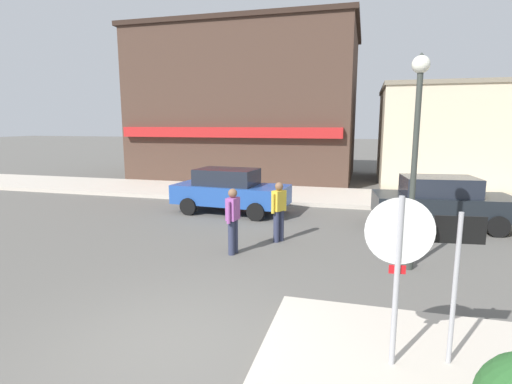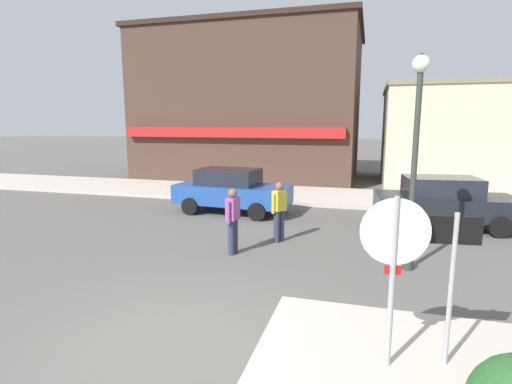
{
  "view_description": "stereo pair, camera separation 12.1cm",
  "coord_description": "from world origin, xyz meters",
  "px_view_note": "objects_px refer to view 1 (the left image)",
  "views": [
    {
      "loc": [
        2.54,
        -4.67,
        3.14
      ],
      "look_at": [
        0.04,
        4.5,
        1.5
      ],
      "focal_mm": 28.0,
      "sensor_mm": 36.0,
      "label": 1
    },
    {
      "loc": [
        2.66,
        -4.63,
        3.14
      ],
      "look_at": [
        0.04,
        4.5,
        1.5
      ],
      "focal_mm": 28.0,
      "sensor_mm": 36.0,
      "label": 2
    }
  ],
  "objects_px": {
    "stop_sign": "(398,260)",
    "pedestrian_crossing_near": "(279,210)",
    "parked_car_second": "(442,201)",
    "one_way_sign": "(456,274)",
    "lamp_post": "(416,132)",
    "parked_car_nearest": "(230,190)",
    "pedestrian_crossing_far": "(233,219)"
  },
  "relations": [
    {
      "from": "stop_sign",
      "to": "pedestrian_crossing_near",
      "type": "distance_m",
      "value": 5.91
    },
    {
      "from": "parked_car_second",
      "to": "one_way_sign",
      "type": "bearing_deg",
      "value": -98.61
    },
    {
      "from": "stop_sign",
      "to": "lamp_post",
      "type": "relative_size",
      "value": 0.51
    },
    {
      "from": "lamp_post",
      "to": "parked_car_nearest",
      "type": "xyz_separation_m",
      "value": [
        -5.56,
        4.26,
        -2.15
      ]
    },
    {
      "from": "stop_sign",
      "to": "parked_car_nearest",
      "type": "height_order",
      "value": "stop_sign"
    },
    {
      "from": "lamp_post",
      "to": "parked_car_second",
      "type": "xyz_separation_m",
      "value": [
        1.31,
        3.97,
        -2.15
      ]
    },
    {
      "from": "pedestrian_crossing_far",
      "to": "lamp_post",
      "type": "bearing_deg",
      "value": 0.69
    },
    {
      "from": "lamp_post",
      "to": "pedestrian_crossing_far",
      "type": "bearing_deg",
      "value": -179.31
    },
    {
      "from": "pedestrian_crossing_near",
      "to": "pedestrian_crossing_far",
      "type": "relative_size",
      "value": 1.0
    },
    {
      "from": "one_way_sign",
      "to": "pedestrian_crossing_far",
      "type": "bearing_deg",
      "value": 137.6
    },
    {
      "from": "one_way_sign",
      "to": "lamp_post",
      "type": "xyz_separation_m",
      "value": [
        -0.13,
        3.82,
        1.63
      ]
    },
    {
      "from": "lamp_post",
      "to": "pedestrian_crossing_far",
      "type": "xyz_separation_m",
      "value": [
        -4.01,
        -0.05,
        -2.09
      ]
    },
    {
      "from": "parked_car_nearest",
      "to": "lamp_post",
      "type": "bearing_deg",
      "value": -37.46
    },
    {
      "from": "stop_sign",
      "to": "lamp_post",
      "type": "bearing_deg",
      "value": 81.95
    },
    {
      "from": "stop_sign",
      "to": "pedestrian_crossing_far",
      "type": "height_order",
      "value": "stop_sign"
    },
    {
      "from": "pedestrian_crossing_far",
      "to": "parked_car_nearest",
      "type": "bearing_deg",
      "value": 109.81
    },
    {
      "from": "one_way_sign",
      "to": "parked_car_second",
      "type": "bearing_deg",
      "value": 81.39
    },
    {
      "from": "lamp_post",
      "to": "parked_car_nearest",
      "type": "bearing_deg",
      "value": 142.54
    },
    {
      "from": "stop_sign",
      "to": "pedestrian_crossing_near",
      "type": "bearing_deg",
      "value": 116.07
    },
    {
      "from": "stop_sign",
      "to": "lamp_post",
      "type": "distance_m",
      "value": 4.32
    },
    {
      "from": "lamp_post",
      "to": "parked_car_second",
      "type": "distance_m",
      "value": 4.7
    },
    {
      "from": "parked_car_nearest",
      "to": "pedestrian_crossing_near",
      "type": "xyz_separation_m",
      "value": [
        2.4,
        -3.01,
        0.06
      ]
    },
    {
      "from": "parked_car_nearest",
      "to": "parked_car_second",
      "type": "bearing_deg",
      "value": -2.37
    },
    {
      "from": "one_way_sign",
      "to": "pedestrian_crossing_far",
      "type": "height_order",
      "value": "one_way_sign"
    },
    {
      "from": "lamp_post",
      "to": "pedestrian_crossing_near",
      "type": "relative_size",
      "value": 2.82
    },
    {
      "from": "lamp_post",
      "to": "pedestrian_crossing_near",
      "type": "bearing_deg",
      "value": 158.42
    },
    {
      "from": "one_way_sign",
      "to": "pedestrian_crossing_near",
      "type": "relative_size",
      "value": 1.3
    },
    {
      "from": "stop_sign",
      "to": "pedestrian_crossing_near",
      "type": "height_order",
      "value": "stop_sign"
    },
    {
      "from": "parked_car_nearest",
      "to": "pedestrian_crossing_far",
      "type": "relative_size",
      "value": 2.56
    },
    {
      "from": "one_way_sign",
      "to": "parked_car_second",
      "type": "xyz_separation_m",
      "value": [
        1.18,
        7.79,
        -0.52
      ]
    },
    {
      "from": "one_way_sign",
      "to": "parked_car_second",
      "type": "distance_m",
      "value": 7.9
    },
    {
      "from": "stop_sign",
      "to": "parked_car_second",
      "type": "height_order",
      "value": "stop_sign"
    }
  ]
}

